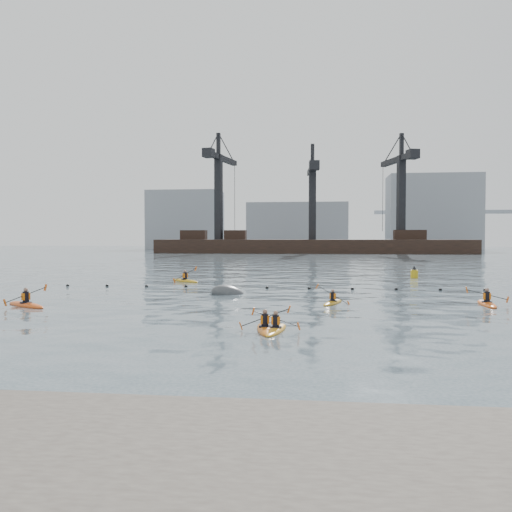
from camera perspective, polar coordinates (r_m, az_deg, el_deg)
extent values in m
plane|color=#34424B|center=(16.42, 0.57, -10.89)|extent=(400.00, 400.00, 0.00)
sphere|color=black|center=(42.88, -19.21, -2.97)|extent=(0.24, 0.24, 0.24)
sphere|color=black|center=(41.81, -15.41, -3.06)|extent=(0.24, 0.24, 0.24)
sphere|color=black|center=(40.86, -11.46, -3.14)|extent=(0.24, 0.24, 0.24)
sphere|color=black|center=(40.00, -7.38, -3.23)|extent=(0.24, 0.24, 0.24)
sphere|color=black|center=(39.25, -3.17, -3.31)|extent=(0.24, 0.24, 0.24)
sphere|color=black|center=(38.68, 1.18, -3.39)|extent=(0.24, 0.24, 0.24)
sphere|color=black|center=(38.38, 5.63, -3.44)|extent=(0.24, 0.24, 0.24)
sphere|color=black|center=(38.41, 10.12, -3.46)|extent=(0.24, 0.24, 0.24)
sphere|color=black|center=(38.79, 14.54, -3.44)|extent=(0.24, 0.24, 0.24)
sphere|color=black|center=(39.47, 18.84, -3.39)|extent=(0.24, 0.24, 0.24)
sphere|color=black|center=(40.36, 22.96, -3.32)|extent=(0.24, 0.24, 0.24)
cube|color=black|center=(125.96, 5.93, 0.71)|extent=(72.00, 12.00, 4.50)
cube|color=black|center=(129.37, -6.57, 2.22)|extent=(6.00, 3.00, 2.20)
cube|color=black|center=(127.45, -2.19, 2.24)|extent=(5.00, 3.00, 2.20)
cube|color=black|center=(127.54, 15.88, 2.17)|extent=(7.00, 3.00, 2.20)
cube|color=black|center=(128.48, -3.96, 6.21)|extent=(1.85, 1.85, 20.00)
cube|color=black|center=(132.01, -3.55, 10.20)|extent=(4.31, 17.93, 1.20)
cube|color=black|center=(123.70, -5.02, 10.75)|extent=(2.62, 2.94, 2.00)
cube|color=black|center=(129.99, -3.98, 11.71)|extent=(0.93, 0.93, 5.00)
cube|color=black|center=(126.18, 5.95, 5.60)|extent=(1.73, 1.73, 17.00)
cube|color=black|center=(129.15, 5.89, 9.03)|extent=(2.50, 15.05, 1.20)
cube|color=black|center=(121.73, 6.15, 9.46)|extent=(2.42, 2.78, 2.00)
cube|color=black|center=(127.34, 5.97, 10.54)|extent=(0.87, 0.87, 5.00)
cube|color=black|center=(127.55, 15.02, 5.95)|extent=(1.96, 1.96, 19.00)
cube|color=black|center=(130.81, 14.61, 9.77)|extent=(5.56, 16.73, 1.20)
cube|color=black|center=(123.09, 16.17, 10.25)|extent=(2.80, 3.08, 2.00)
cube|color=black|center=(128.95, 15.07, 11.28)|extent=(0.98, 0.98, 5.00)
cube|color=gray|center=(171.16, -7.41, 3.77)|extent=(22.00, 14.00, 18.00)
cube|color=gray|center=(166.08, 4.40, 3.15)|extent=(30.00, 14.00, 14.00)
cube|color=gray|center=(169.38, 18.10, 4.38)|extent=(26.00, 14.00, 22.00)
cube|color=gray|center=(193.58, 22.75, 4.31)|extent=(70.00, 2.00, 1.20)
cylinder|color=gray|center=(188.16, 15.39, 3.86)|extent=(1.60, 1.60, 20.00)
ellipsoid|color=#CD6313|center=(21.42, 0.95, -7.75)|extent=(1.10, 3.02, 0.30)
cylinder|color=black|center=(21.40, 0.95, -7.43)|extent=(0.64, 0.64, 0.06)
cylinder|color=black|center=(21.36, 0.95, -6.74)|extent=(0.28, 0.28, 0.48)
cube|color=orange|center=(21.35, 0.95, -6.69)|extent=(0.36, 0.26, 0.32)
sphere|color=#8C6651|center=(21.31, 0.95, -5.88)|extent=(0.19, 0.19, 0.19)
cylinder|color=black|center=(21.34, 0.95, -6.50)|extent=(1.91, 0.37, 0.72)
cube|color=#D85914|center=(21.34, -1.61, -7.36)|extent=(0.17, 0.15, 0.31)
cube|color=#D85914|center=(21.39, 3.49, -5.62)|extent=(0.17, 0.15, 0.31)
ellipsoid|color=orange|center=(21.28, 2.09, -7.82)|extent=(0.95, 2.89, 0.28)
cylinder|color=black|center=(21.26, 2.09, -7.51)|extent=(0.60, 0.60, 0.05)
cylinder|color=black|center=(21.22, 2.09, -6.85)|extent=(0.27, 0.27, 0.46)
cube|color=orange|center=(21.22, 2.09, -6.80)|extent=(0.34, 0.24, 0.30)
sphere|color=#8C6651|center=(21.17, 2.09, -6.01)|extent=(0.19, 0.19, 0.19)
cylinder|color=black|center=(21.20, 2.09, -6.61)|extent=(1.87, 0.29, 0.59)
cube|color=#D85914|center=(21.38, -0.29, -5.84)|extent=(0.14, 0.14, 0.30)
cube|color=#D85914|center=(21.07, 4.52, -7.38)|extent=(0.14, 0.14, 0.30)
ellipsoid|color=#DA4E14|center=(31.33, -23.06, -4.79)|extent=(3.29, 2.51, 0.35)
cylinder|color=black|center=(31.31, -23.06, -4.54)|extent=(0.91, 0.91, 0.07)
cylinder|color=black|center=(31.28, -23.07, -3.98)|extent=(0.33, 0.33, 0.57)
cube|color=orange|center=(31.28, -23.07, -3.94)|extent=(0.42, 0.46, 0.37)
sphere|color=#8C6651|center=(31.24, -23.08, -3.29)|extent=(0.23, 0.23, 0.23)
cylinder|color=black|center=(31.27, -23.07, -3.78)|extent=(1.31, 1.95, 0.71)
cube|color=#D85914|center=(30.82, -24.92, -4.47)|extent=(0.21, 0.21, 0.37)
cube|color=#D85914|center=(31.75, -21.29, -3.11)|extent=(0.21, 0.21, 0.37)
ellipsoid|color=#C48817|center=(30.23, 8.08, -4.91)|extent=(1.45, 2.86, 0.28)
cylinder|color=black|center=(30.22, 8.08, -4.69)|extent=(0.67, 0.67, 0.05)
cylinder|color=black|center=(30.19, 8.09, -4.23)|extent=(0.27, 0.27, 0.46)
cube|color=orange|center=(30.19, 8.09, -4.19)|extent=(0.36, 0.29, 0.30)
sphere|color=#8C6651|center=(30.16, 8.09, -3.64)|extent=(0.19, 0.19, 0.19)
cylinder|color=black|center=(30.18, 8.09, -4.06)|extent=(1.64, 0.58, 0.97)
cube|color=#D85914|center=(30.42, 6.47, -3.18)|extent=(0.21, 0.18, 0.28)
cube|color=#D85914|center=(29.97, 9.74, -4.95)|extent=(0.21, 0.18, 0.28)
ellipsoid|color=#ED5C16|center=(31.82, 23.13, -4.70)|extent=(0.84, 3.31, 0.33)
cylinder|color=black|center=(31.81, 23.13, -4.46)|extent=(0.65, 0.65, 0.06)
cylinder|color=black|center=(31.78, 23.14, -3.94)|extent=(0.31, 0.31, 0.53)
cube|color=orange|center=(31.78, 23.14, -3.91)|extent=(0.38, 0.25, 0.35)
sphere|color=#8C6651|center=(31.74, 23.15, -3.30)|extent=(0.22, 0.22, 0.22)
cylinder|color=black|center=(31.77, 23.14, -3.76)|extent=(2.20, 0.16, 0.57)
cube|color=#D85914|center=(32.05, 24.96, -4.18)|extent=(0.14, 0.15, 0.35)
cube|color=#D85914|center=(31.52, 21.30, -3.33)|extent=(0.14, 0.15, 0.35)
ellipsoid|color=gold|center=(45.02, -7.47, -2.63)|extent=(3.04, 2.71, 0.34)
cylinder|color=black|center=(45.00, -7.47, -2.45)|extent=(0.90, 0.90, 0.06)
cylinder|color=black|center=(44.98, -7.47, -2.08)|extent=(0.32, 0.32, 0.55)
cube|color=orange|center=(44.98, -7.47, -2.05)|extent=(0.43, 0.44, 0.36)
sphere|color=#8C6651|center=(44.96, -7.47, -1.60)|extent=(0.22, 0.22, 0.22)
cylinder|color=black|center=(44.97, -7.47, -1.94)|extent=(1.42, 1.68, 0.96)
cube|color=#D85914|center=(44.38, -8.60, -2.56)|extent=(0.24, 0.24, 0.35)
cube|color=#D85914|center=(45.59, -6.37, -1.34)|extent=(0.24, 0.24, 0.35)
ellipsoid|color=#424548|center=(35.01, -2.97, -4.01)|extent=(2.68, 1.97, 1.54)
cylinder|color=gold|center=(50.74, 16.32, -1.90)|extent=(0.67, 0.67, 0.86)
cone|color=black|center=(50.70, 16.33, -1.20)|extent=(0.42, 0.42, 0.33)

